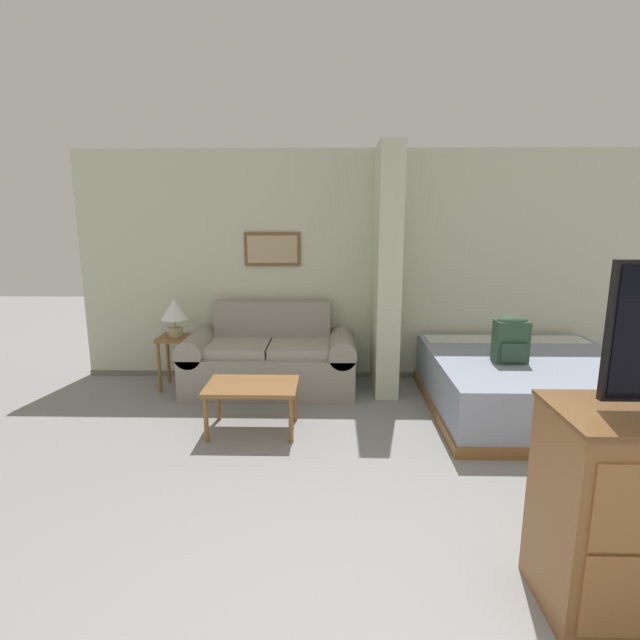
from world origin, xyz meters
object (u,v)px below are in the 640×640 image
(couch, at_px, (270,359))
(backpack, at_px, (511,339))
(table_lamp, at_px, (174,312))
(bed, at_px, (529,384))
(coffee_table, at_px, (252,390))

(couch, bearing_deg, backpack, -18.01)
(table_lamp, xyz_separation_m, bed, (3.63, -0.61, -0.58))
(table_lamp, distance_m, backpack, 3.45)
(couch, xyz_separation_m, bed, (2.59, -0.61, -0.06))
(coffee_table, bearing_deg, table_lamp, 132.08)
(couch, relative_size, backpack, 4.24)
(coffee_table, relative_size, backpack, 1.82)
(backpack, bearing_deg, coffee_table, -171.48)
(bed, distance_m, backpack, 0.58)
(couch, bearing_deg, bed, -13.14)
(couch, height_order, backpack, backpack)
(couch, distance_m, coffee_table, 1.11)
(couch, xyz_separation_m, table_lamp, (-1.03, 0.00, 0.53))
(coffee_table, height_order, bed, bed)
(table_lamp, distance_m, bed, 3.72)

